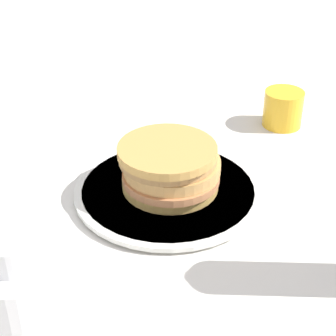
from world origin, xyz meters
The scene contains 5 objects.
ground_plane centered at (0.00, 0.00, 0.00)m, with size 4.00×4.00×0.00m, color silver.
plate centered at (0.01, 0.02, 0.01)m, with size 0.28×0.28×0.01m.
pancake_stack centered at (0.01, 0.02, 0.05)m, with size 0.15×0.16×0.07m.
juice_glass centered at (0.07, 0.32, 0.03)m, with size 0.07×0.07×0.07m.
cream_jug centered at (0.02, -0.30, 0.06)m, with size 0.10×0.10×0.14m.
Camera 1 is at (0.37, -0.58, 0.48)m, focal length 60.00 mm.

